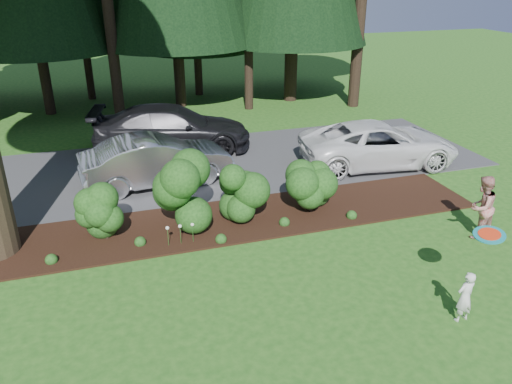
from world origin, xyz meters
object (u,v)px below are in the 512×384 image
car_dark_suv (172,128)px  adult (481,207)px  child (465,297)px  frisbee (489,235)px  car_white_suv (379,144)px  car_silver_wagon (157,161)px

car_dark_suv → adult: bearing=-133.4°
car_dark_suv → child: car_dark_suv is taller
child → frisbee: bearing=-172.0°
car_white_suv → car_dark_suv: bearing=67.6°
car_dark_suv → child: bearing=-150.9°
car_silver_wagon → adult: (7.15, -5.71, 0.02)m
car_dark_suv → frisbee: bearing=-149.2°
child → frisbee: 1.27m
car_dark_suv → car_silver_wagon: bearing=174.0°
car_white_suv → car_dark_suv: size_ratio=0.94×
car_dark_suv → frisbee: size_ratio=10.05×
child → adult: bearing=-140.5°
car_dark_suv → child: size_ratio=5.29×
child → car_white_suv: bearing=-115.8°
adult → frisbee: (-2.17, -2.55, 0.94)m
car_silver_wagon → child: 9.55m
car_white_suv → child: bearing=168.0°
car_silver_wagon → car_white_suv: car_silver_wagon is taller
car_silver_wagon → car_white_suv: 7.33m
car_silver_wagon → car_white_suv: (7.31, -0.58, -0.02)m
child → frisbee: frisbee is taller
car_dark_suv → frisbee: 12.01m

